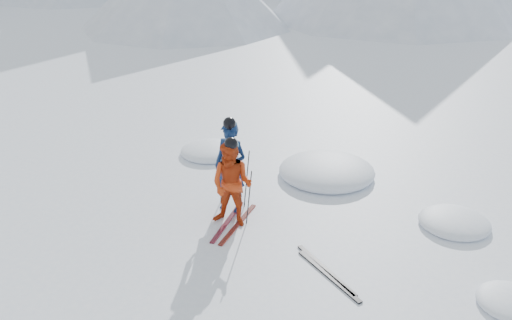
% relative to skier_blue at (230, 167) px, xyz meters
% --- Properties ---
extents(ground, '(160.00, 160.00, 0.00)m').
position_rel_skier_blue_xyz_m(ground, '(1.89, -0.17, -0.98)').
color(ground, white).
rests_on(ground, ground).
extents(skier_blue, '(0.76, 0.53, 1.97)m').
position_rel_skier_blue_xyz_m(skier_blue, '(0.00, 0.00, 0.00)').
color(skier_blue, '#0C224D').
rests_on(skier_blue, ground).
extents(skier_red, '(0.92, 0.75, 1.77)m').
position_rel_skier_blue_xyz_m(skier_red, '(0.30, -0.51, -0.10)').
color(skier_red, '#C0350F').
rests_on(skier_red, ground).
extents(pole_blue_left, '(0.13, 0.09, 1.31)m').
position_rel_skier_blue_xyz_m(pole_blue_left, '(-0.30, 0.15, -0.33)').
color(pole_blue_left, black).
rests_on(pole_blue_left, ground).
extents(pole_blue_right, '(0.13, 0.08, 1.31)m').
position_rel_skier_blue_xyz_m(pole_blue_right, '(0.25, 0.25, -0.33)').
color(pole_blue_right, black).
rests_on(pole_blue_right, ground).
extents(pole_red_left, '(0.12, 0.09, 1.18)m').
position_rel_skier_blue_xyz_m(pole_red_left, '(-0.00, -0.26, -0.39)').
color(pole_red_left, black).
rests_on(pole_red_left, ground).
extents(pole_red_right, '(0.12, 0.08, 1.18)m').
position_rel_skier_blue_xyz_m(pole_red_right, '(0.60, -0.36, -0.39)').
color(pole_red_right, black).
rests_on(pole_red_right, ground).
extents(ski_worn_left, '(0.30, 1.70, 0.03)m').
position_rel_skier_blue_xyz_m(ski_worn_left, '(0.18, -0.51, -0.97)').
color(ski_worn_left, black).
rests_on(ski_worn_left, ground).
extents(ski_worn_right, '(0.18, 1.70, 0.03)m').
position_rel_skier_blue_xyz_m(ski_worn_right, '(0.42, -0.51, -0.97)').
color(ski_worn_right, black).
rests_on(ski_worn_right, ground).
extents(ski_loose_a, '(1.42, 1.08, 0.03)m').
position_rel_skier_blue_xyz_m(ski_loose_a, '(2.53, -1.24, -0.97)').
color(ski_loose_a, black).
rests_on(ski_loose_a, ground).
extents(ski_loose_b, '(1.45, 1.03, 0.03)m').
position_rel_skier_blue_xyz_m(ski_loose_b, '(2.63, -1.39, -0.97)').
color(ski_loose_b, black).
rests_on(ski_loose_b, ground).
extents(snow_lumps, '(8.75, 5.05, 0.51)m').
position_rel_skier_blue_xyz_m(snow_lumps, '(1.42, 2.09, -0.98)').
color(snow_lumps, white).
rests_on(snow_lumps, ground).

